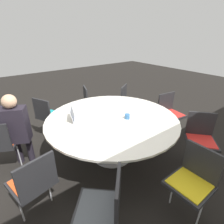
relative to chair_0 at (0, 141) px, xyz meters
name	(u,v)px	position (x,y,z in m)	size (l,w,h in m)	color
ground_plane	(112,155)	(-1.55, 0.72, -0.53)	(16.00, 16.00, 0.00)	black
conference_table	(112,123)	(-1.55, 0.72, 0.12)	(2.12, 2.12, 0.75)	#B7B7BC
chair_0	(0,141)	(0.00, 0.00, 0.00)	(0.58, 0.57, 0.88)	#262628
chair_1	(34,181)	(-0.19, 1.09, 0.00)	(0.52, 0.51, 0.88)	#262628
chair_2	(104,204)	(-0.64, 1.79, 0.00)	(0.61, 0.61, 0.88)	#262628
chair_3	(193,178)	(-1.63, 2.12, 0.00)	(0.42, 0.44, 0.88)	#262628
chair_4	(201,136)	(-2.54, 1.72, 0.00)	(0.61, 0.61, 0.88)	#262628
chair_5	(170,111)	(-2.95, 0.83, 0.00)	(0.49, 0.47, 0.88)	#262628
chair_6	(129,100)	(-2.68, -0.12, 0.00)	(0.60, 0.59, 0.88)	#262628
chair_7	(91,101)	(-1.95, -0.63, 0.00)	(0.54, 0.55, 0.88)	#262628
chair_8	(48,114)	(-0.90, -0.53, 0.00)	(0.57, 0.58, 0.88)	#262628
person_0	(16,126)	(-0.25, 0.03, 0.19)	(0.42, 0.36, 1.23)	#231E28
laptop	(77,117)	(-1.06, 0.46, 0.27)	(0.36, 0.38, 0.21)	silver
coffee_cup	(127,116)	(-1.72, 0.89, 0.25)	(0.08, 0.08, 0.08)	#33669E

